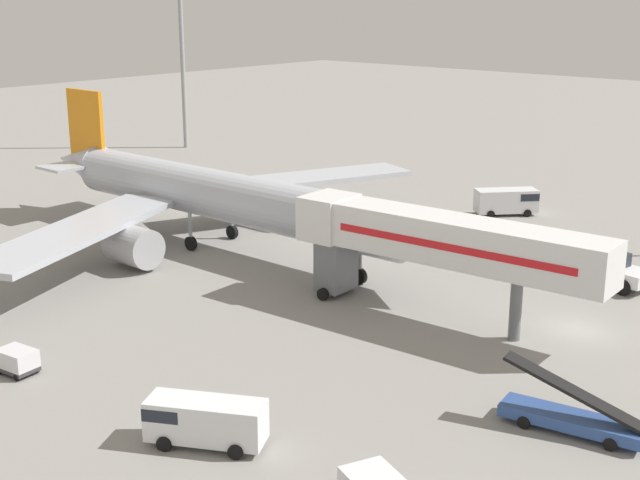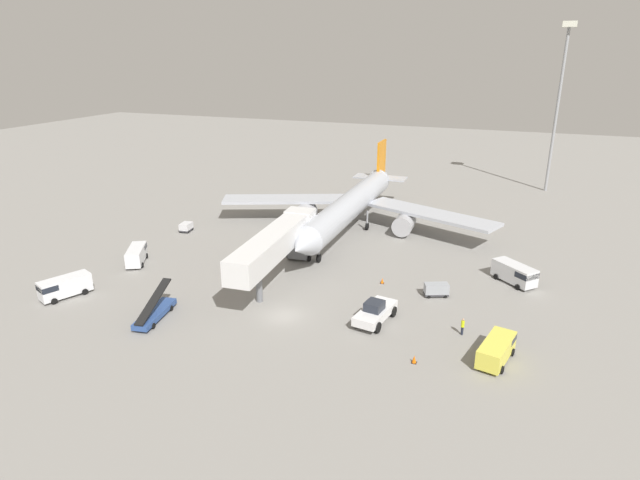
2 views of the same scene
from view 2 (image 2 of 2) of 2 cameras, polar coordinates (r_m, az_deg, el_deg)
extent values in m
plane|color=gray|center=(55.29, -4.06, -8.12)|extent=(300.00, 300.00, 0.00)
cylinder|color=#B7BCC6|center=(78.68, 3.22, 3.71)|extent=(3.96, 33.11, 3.81)
cone|color=#B7BCC6|center=(62.14, -1.98, -0.66)|extent=(3.75, 3.94, 3.73)
cone|color=#B7BCC6|center=(96.91, 6.78, 6.83)|extent=(3.65, 6.11, 3.62)
cube|color=orange|center=(94.74, 6.63, 8.72)|extent=(0.38, 4.79, 6.09)
cube|color=#B7BCC6|center=(94.49, 7.84, 6.57)|extent=(4.59, 3.50, 0.24)
cube|color=#B7BCC6|center=(95.58, 5.15, 6.83)|extent=(4.59, 3.50, 0.24)
cube|color=#B7BCC6|center=(79.24, 11.76, 2.80)|extent=(20.84, 12.05, 0.44)
cube|color=#B7BCC6|center=(85.52, -3.50, 4.42)|extent=(20.81, 12.21, 0.44)
cylinder|color=#A8A8AD|center=(79.01, 9.02, 1.70)|extent=(2.91, 3.78, 2.90)
cylinder|color=#A8A8AD|center=(83.43, -1.66, 2.91)|extent=(2.91, 3.78, 2.90)
cylinder|color=gray|center=(67.84, -0.14, -1.01)|extent=(0.28, 0.28, 2.46)
cylinder|color=black|center=(68.28, -0.14, -1.98)|extent=(0.35, 1.10, 1.10)
cylinder|color=gray|center=(80.59, 5.10, 2.29)|extent=(0.28, 0.28, 2.46)
cylinder|color=black|center=(80.96, 5.08, 1.46)|extent=(0.35, 1.10, 1.10)
cylinder|color=gray|center=(81.81, 2.15, 2.62)|extent=(0.28, 0.28, 2.46)
cylinder|color=black|center=(82.18, 2.14, 1.80)|extent=(0.35, 1.10, 1.10)
cube|color=silver|center=(59.52, -5.29, -0.59)|extent=(4.12, 18.35, 2.70)
cube|color=red|center=(60.10, -6.63, -0.44)|extent=(0.98, 15.26, 0.44)
cube|color=silver|center=(68.07, -2.17, 2.10)|extent=(3.62, 3.01, 2.84)
cube|color=#232833|center=(69.17, -1.81, 2.61)|extent=(3.31, 0.44, 0.90)
cube|color=slate|center=(68.53, -2.30, -0.50)|extent=(2.66, 1.95, 3.46)
cylinder|color=black|center=(69.61, -3.39, -1.71)|extent=(0.35, 0.82, 0.80)
cylinder|color=black|center=(68.71, -1.16, -1.97)|extent=(0.35, 0.82, 0.80)
cylinder|color=slate|center=(57.68, -6.57, -4.84)|extent=(0.70, 0.70, 3.86)
cube|color=white|center=(53.88, 5.97, -7.78)|extent=(3.30, 6.25, 0.88)
cube|color=#232833|center=(53.23, 5.87, -7.05)|extent=(1.93, 2.05, 0.90)
cylinder|color=black|center=(52.13, 6.18, -9.34)|extent=(0.57, 1.15, 1.10)
cylinder|color=black|center=(52.95, 3.95, -8.77)|extent=(0.57, 1.15, 1.10)
cylinder|color=black|center=(55.28, 7.86, -7.63)|extent=(0.57, 1.15, 1.10)
cylinder|color=black|center=(56.06, 5.74, -7.13)|extent=(0.57, 1.15, 1.10)
cube|color=#2D4C8E|center=(56.83, -17.33, -7.57)|extent=(2.72, 6.65, 0.55)
cube|color=black|center=(56.22, -17.48, -6.28)|extent=(1.99, 6.56, 2.25)
cylinder|color=black|center=(58.81, -17.11, -6.89)|extent=(0.32, 0.63, 0.60)
cylinder|color=black|center=(58.11, -15.72, -7.08)|extent=(0.32, 0.63, 0.60)
cylinder|color=black|center=(55.85, -18.96, -8.58)|extent=(0.32, 0.63, 0.60)
cylinder|color=black|center=(55.11, -17.52, -8.81)|extent=(0.32, 0.63, 0.60)
cube|color=silver|center=(66.07, 20.16, -3.31)|extent=(5.39, 5.14, 2.02)
cube|color=#1E232D|center=(64.79, 21.37, -3.49)|extent=(2.68, 2.70, 0.65)
cylinder|color=black|center=(66.11, 21.69, -4.40)|extent=(0.75, 0.73, 0.68)
cylinder|color=black|center=(64.73, 20.53, -4.76)|extent=(0.75, 0.73, 0.68)
cylinder|color=black|center=(68.14, 19.62, -3.42)|extent=(0.75, 0.73, 0.68)
cylinder|color=black|center=(66.80, 18.45, -3.75)|extent=(0.75, 0.73, 0.68)
cube|color=#E5DB4C|center=(49.73, 18.44, -11.11)|extent=(3.16, 5.69, 1.66)
cube|color=#1E232D|center=(51.11, 19.06, -9.83)|extent=(2.39, 2.13, 0.53)
cylinder|color=black|center=(51.72, 17.82, -10.77)|extent=(0.51, 0.74, 0.68)
cylinder|color=black|center=(51.36, 19.93, -11.26)|extent=(0.51, 0.74, 0.68)
cylinder|color=black|center=(48.93, 16.66, -12.51)|extent=(0.51, 0.74, 0.68)
cylinder|color=black|center=(48.55, 18.90, -13.05)|extent=(0.51, 0.74, 0.68)
cube|color=white|center=(71.70, -19.15, -1.49)|extent=(4.11, 5.48, 1.81)
cube|color=#1E232D|center=(73.20, -18.93, -0.70)|extent=(2.41, 2.35, 0.58)
cylinder|color=black|center=(73.66, -19.51, -1.68)|extent=(0.61, 0.75, 0.68)
cylinder|color=black|center=(73.31, -18.18, -1.63)|extent=(0.61, 0.75, 0.68)
cylinder|color=black|center=(70.70, -20.00, -2.63)|extent=(0.61, 0.75, 0.68)
cylinder|color=black|center=(70.33, -18.62, -2.58)|extent=(0.61, 0.75, 0.68)
cube|color=white|center=(65.03, -25.73, -4.48)|extent=(3.78, 5.66, 1.99)
cube|color=#1E232D|center=(64.36, -27.29, -4.56)|extent=(2.40, 2.31, 0.64)
cylinder|color=black|center=(64.15, -26.69, -5.89)|extent=(0.57, 0.76, 0.68)
cylinder|color=black|center=(65.71, -27.24, -5.39)|extent=(0.57, 0.76, 0.68)
cylinder|color=black|center=(65.13, -23.97, -5.09)|extent=(0.57, 0.76, 0.68)
cylinder|color=black|center=(66.67, -24.58, -4.62)|extent=(0.57, 0.76, 0.68)
cube|color=#38383D|center=(60.57, 12.37, -5.66)|extent=(2.88, 2.13, 0.22)
cube|color=#999EA5|center=(60.29, 12.41, -5.09)|extent=(2.88, 2.13, 1.10)
cylinder|color=black|center=(61.33, 13.07, -5.50)|extent=(0.38, 0.25, 0.36)
cylinder|color=black|center=(60.36, 13.33, -5.94)|extent=(0.38, 0.25, 0.36)
cylinder|color=black|center=(60.88, 11.40, -5.56)|extent=(0.38, 0.25, 0.36)
cylinder|color=black|center=(59.91, 11.63, -6.01)|extent=(0.38, 0.25, 0.36)
cube|color=#38383D|center=(82.54, -14.18, 1.09)|extent=(1.66, 2.18, 0.22)
cube|color=silver|center=(82.37, -14.21, 1.47)|extent=(1.66, 2.18, 0.93)
cylinder|color=black|center=(81.70, -13.99, 0.83)|extent=(0.17, 0.37, 0.36)
cylinder|color=black|center=(82.29, -14.79, 0.90)|extent=(0.17, 0.37, 0.36)
cylinder|color=black|center=(82.88, -13.55, 1.14)|extent=(0.17, 0.37, 0.36)
cylinder|color=black|center=(83.46, -14.35, 1.20)|extent=(0.17, 0.37, 0.36)
cylinder|color=#1E2333|center=(53.33, 15.04, -9.41)|extent=(0.28, 0.28, 0.83)
cylinder|color=#D8EA19|center=(52.98, 15.11, -8.70)|extent=(0.37, 0.37, 0.66)
sphere|color=tan|center=(52.77, 15.15, -8.27)|extent=(0.22, 0.22, 0.22)
cube|color=black|center=(62.85, 6.71, -4.63)|extent=(0.43, 0.43, 0.03)
cone|color=orange|center=(62.72, 6.72, -4.35)|extent=(0.37, 0.37, 0.64)
cube|color=black|center=(48.28, 10.07, -12.85)|extent=(0.47, 0.47, 0.03)
cone|color=orange|center=(48.09, 10.09, -12.49)|extent=(0.40, 0.40, 0.69)
cylinder|color=#93969B|center=(110.69, 24.10, 12.37)|extent=(0.56, 0.56, 29.73)
cube|color=silver|center=(110.25, 25.27, 20.26)|extent=(2.40, 2.40, 1.00)
camera|label=1|loc=(71.80, -49.72, 7.67)|focal=49.02mm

